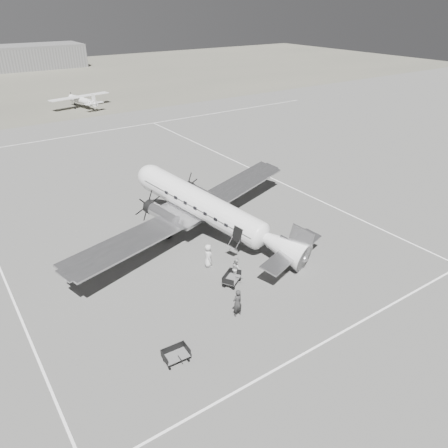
{
  "coord_description": "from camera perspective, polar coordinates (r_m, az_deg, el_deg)",
  "views": [
    {
      "loc": [
        -19.79,
        -27.34,
        18.76
      ],
      "look_at": [
        -1.67,
        -0.99,
        2.2
      ],
      "focal_mm": 35.0,
      "sensor_mm": 36.0,
      "label": 1
    }
  ],
  "objects": [
    {
      "name": "ground",
      "position": [
        38.62,
        1.22,
        -1.7
      ],
      "size": [
        260.0,
        260.0,
        0.0
      ],
      "primitive_type": "plane",
      "color": "slate",
      "rests_on": "ground"
    },
    {
      "name": "taxi_line_near",
      "position": [
        30.35,
        17.16,
        -12.25
      ],
      "size": [
        60.0,
        0.15,
        0.01
      ],
      "primitive_type": "cube",
      "color": "white",
      "rests_on": "ground"
    },
    {
      "name": "taxi_line_right",
      "position": [
        45.93,
        13.49,
        2.48
      ],
      "size": [
        0.15,
        80.0,
        0.01
      ],
      "primitive_type": "cube",
      "color": "white",
      "rests_on": "ground"
    },
    {
      "name": "taxi_line_horizon",
      "position": [
        72.65,
        -17.85,
        11.12
      ],
      "size": [
        90.0,
        0.15,
        0.01
      ],
      "primitive_type": "cube",
      "color": "white",
      "rests_on": "ground"
    },
    {
      "name": "grass_infield",
      "position": [
        125.34,
        -26.12,
        16.14
      ],
      "size": [
        260.0,
        90.0,
        0.01
      ],
      "primitive_type": "cube",
      "color": "#676556",
      "rests_on": "ground"
    },
    {
      "name": "hangar_main",
      "position": [
        150.21,
        -26.33,
        18.86
      ],
      "size": [
        42.0,
        14.0,
        6.6
      ],
      "color": "slate",
      "rests_on": "ground"
    },
    {
      "name": "dc3_airliner",
      "position": [
        37.34,
        -1.74,
        1.66
      ],
      "size": [
        31.55,
        26.4,
        5.13
      ],
      "primitive_type": null,
      "rotation": [
        0.0,
        0.0,
        0.33
      ],
      "color": "#B9B9BC",
      "rests_on": "ground"
    },
    {
      "name": "light_plane_right",
      "position": [
        90.9,
        -18.09,
        14.98
      ],
      "size": [
        13.8,
        12.01,
        2.51
      ],
      "primitive_type": null,
      "rotation": [
        0.0,
        0.0,
        0.2
      ],
      "color": "white",
      "rests_on": "ground"
    },
    {
      "name": "baggage_cart_near",
      "position": [
        32.28,
        1.02,
        -7.18
      ],
      "size": [
        1.96,
        1.81,
        0.9
      ],
      "primitive_type": null,
      "rotation": [
        0.0,
        0.0,
        0.56
      ],
      "color": "#606060",
      "rests_on": "ground"
    },
    {
      "name": "baggage_cart_far",
      "position": [
        26.42,
        -6.3,
        -16.72
      ],
      "size": [
        1.63,
        1.19,
        0.89
      ],
      "primitive_type": null,
      "rotation": [
        0.0,
        0.0,
        -0.05
      ],
      "color": "#606060",
      "rests_on": "ground"
    },
    {
      "name": "ground_crew",
      "position": [
        29.09,
        1.76,
        -10.25
      ],
      "size": [
        0.77,
        0.54,
        2.01
      ],
      "primitive_type": "imported",
      "rotation": [
        0.0,
        0.0,
        3.22
      ],
      "color": "#2E2E2E",
      "rests_on": "ground"
    },
    {
      "name": "ramp_agent",
      "position": [
        32.75,
        1.62,
        -5.8
      ],
      "size": [
        0.89,
        0.99,
        1.69
      ],
      "primitive_type": "imported",
      "rotation": [
        0.0,
        0.0,
        1.21
      ],
      "color": "#AEAEAB",
      "rests_on": "ground"
    },
    {
      "name": "passenger",
      "position": [
        34.08,
        -2.08,
        -4.13
      ],
      "size": [
        0.93,
        1.1,
        1.91
      ],
      "primitive_type": "imported",
      "rotation": [
        0.0,
        0.0,
        1.16
      ],
      "color": "silver",
      "rests_on": "ground"
    }
  ]
}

